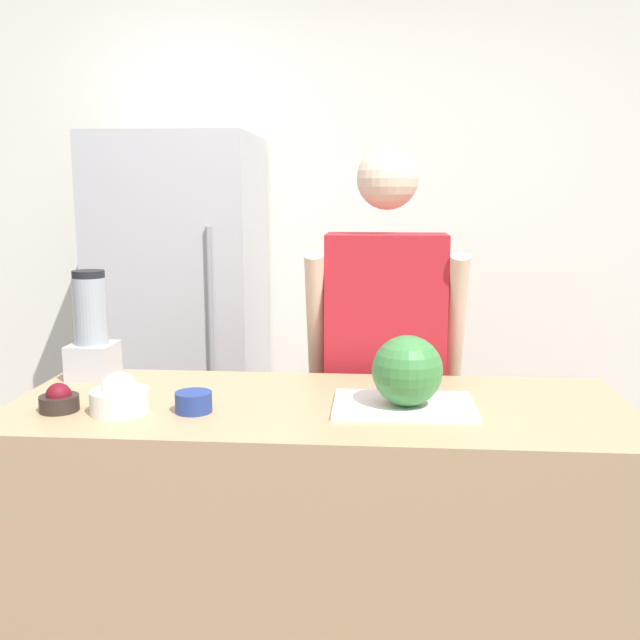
{
  "coord_description": "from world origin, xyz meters",
  "views": [
    {
      "loc": [
        0.17,
        -1.71,
        1.56
      ],
      "look_at": [
        0.0,
        0.4,
        1.18
      ],
      "focal_mm": 40.0,
      "sensor_mm": 36.0,
      "label": 1
    }
  ],
  "objects_px": {
    "bowl_small_blue": "(194,402)",
    "blender": "(92,332)",
    "watermelon": "(407,371)",
    "bowl_cream": "(120,397)",
    "person": "(384,374)",
    "refrigerator": "(183,326)",
    "bowl_cherries": "(59,400)"
  },
  "relations": [
    {
      "from": "bowl_cherries",
      "to": "blender",
      "type": "relative_size",
      "value": 0.31
    },
    {
      "from": "bowl_cherries",
      "to": "blender",
      "type": "xyz_separation_m",
      "value": [
        -0.05,
        0.38,
        0.13
      ]
    },
    {
      "from": "watermelon",
      "to": "bowl_cherries",
      "type": "relative_size",
      "value": 1.83
    },
    {
      "from": "bowl_small_blue",
      "to": "blender",
      "type": "relative_size",
      "value": 0.29
    },
    {
      "from": "bowl_cream",
      "to": "bowl_small_blue",
      "type": "bearing_deg",
      "value": 6.14
    },
    {
      "from": "person",
      "to": "bowl_cherries",
      "type": "distance_m",
      "value": 1.18
    },
    {
      "from": "bowl_cherries",
      "to": "blender",
      "type": "distance_m",
      "value": 0.4
    },
    {
      "from": "bowl_cream",
      "to": "bowl_small_blue",
      "type": "height_order",
      "value": "bowl_cream"
    },
    {
      "from": "refrigerator",
      "to": "person",
      "type": "distance_m",
      "value": 1.24
    },
    {
      "from": "watermelon",
      "to": "bowl_cream",
      "type": "distance_m",
      "value": 0.84
    },
    {
      "from": "bowl_cream",
      "to": "person",
      "type": "bearing_deg",
      "value": 41.61
    },
    {
      "from": "person",
      "to": "bowl_cream",
      "type": "height_order",
      "value": "person"
    },
    {
      "from": "bowl_cherries",
      "to": "bowl_small_blue",
      "type": "xyz_separation_m",
      "value": [
        0.39,
        0.02,
        -0.0
      ]
    },
    {
      "from": "bowl_cherries",
      "to": "blender",
      "type": "height_order",
      "value": "blender"
    },
    {
      "from": "blender",
      "to": "watermelon",
      "type": "bearing_deg",
      "value": -14.94
    },
    {
      "from": "person",
      "to": "bowl_cream",
      "type": "relative_size",
      "value": 10.1
    },
    {
      "from": "bowl_cherries",
      "to": "person",
      "type": "bearing_deg",
      "value": 35.67
    },
    {
      "from": "watermelon",
      "to": "blender",
      "type": "height_order",
      "value": "blender"
    },
    {
      "from": "person",
      "to": "bowl_small_blue",
      "type": "xyz_separation_m",
      "value": [
        -0.56,
        -0.66,
        0.08
      ]
    },
    {
      "from": "person",
      "to": "bowl_small_blue",
      "type": "relative_size",
      "value": 15.97
    },
    {
      "from": "watermelon",
      "to": "blender",
      "type": "xyz_separation_m",
      "value": [
        -1.06,
        0.28,
        0.04
      ]
    },
    {
      "from": "refrigerator",
      "to": "bowl_cherries",
      "type": "distance_m",
      "value": 1.44
    },
    {
      "from": "refrigerator",
      "to": "bowl_cream",
      "type": "xyz_separation_m",
      "value": [
        0.21,
        -1.44,
        0.06
      ]
    },
    {
      "from": "refrigerator",
      "to": "bowl_small_blue",
      "type": "xyz_separation_m",
      "value": [
        0.42,
        -1.42,
        0.04
      ]
    },
    {
      "from": "refrigerator",
      "to": "watermelon",
      "type": "relative_size",
      "value": 8.78
    },
    {
      "from": "bowl_small_blue",
      "to": "person",
      "type": "bearing_deg",
      "value": 49.79
    },
    {
      "from": "bowl_cream",
      "to": "blender",
      "type": "bearing_deg",
      "value": 121.52
    },
    {
      "from": "person",
      "to": "bowl_cream",
      "type": "xyz_separation_m",
      "value": [
        -0.77,
        -0.68,
        0.09
      ]
    },
    {
      "from": "refrigerator",
      "to": "person",
      "type": "xyz_separation_m",
      "value": [
        0.98,
        -0.76,
        -0.03
      ]
    },
    {
      "from": "blender",
      "to": "bowl_small_blue",
      "type": "bearing_deg",
      "value": -38.72
    },
    {
      "from": "refrigerator",
      "to": "bowl_small_blue",
      "type": "height_order",
      "value": "refrigerator"
    },
    {
      "from": "person",
      "to": "bowl_small_blue",
      "type": "distance_m",
      "value": 0.87
    }
  ]
}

